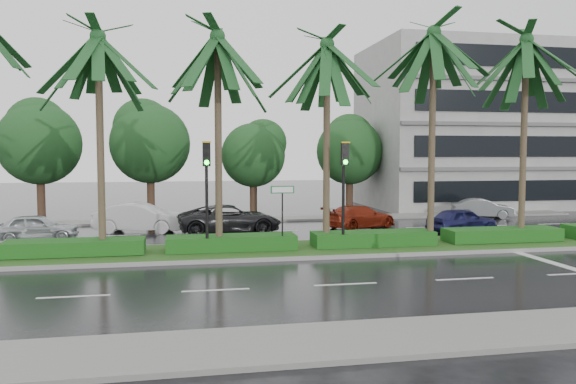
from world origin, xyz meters
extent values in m
plane|color=black|center=(0.00, 0.00, 0.00)|extent=(120.00, 120.00, 0.00)
cube|color=slate|center=(0.00, -10.20, 0.06)|extent=(40.00, 2.40, 0.12)
cube|color=slate|center=(0.00, 12.00, 0.06)|extent=(40.00, 2.00, 0.12)
cube|color=gray|center=(0.00, 1.00, 0.07)|extent=(36.00, 4.00, 0.14)
cube|color=#234B19|center=(0.00, 1.00, 0.14)|extent=(35.60, 3.70, 0.02)
cube|color=#194914|center=(-9.00, 1.00, 0.45)|extent=(5.20, 1.40, 0.60)
cube|color=#194914|center=(-3.00, 1.00, 0.45)|extent=(5.20, 1.40, 0.60)
cube|color=#194914|center=(3.00, 1.00, 0.45)|extent=(5.20, 1.40, 0.60)
cube|color=#194914|center=(9.00, 1.00, 0.45)|extent=(5.20, 1.40, 0.60)
cube|color=silver|center=(-12.00, 7.00, 0.01)|extent=(2.00, 0.12, 0.01)
cube|color=silver|center=(-8.00, -5.00, 0.01)|extent=(2.00, 0.12, 0.01)
cube|color=silver|center=(-8.00, 7.00, 0.01)|extent=(2.00, 0.12, 0.01)
cube|color=silver|center=(-4.00, -5.00, 0.01)|extent=(2.00, 0.12, 0.01)
cube|color=silver|center=(-4.00, 7.00, 0.01)|extent=(2.00, 0.12, 0.01)
cube|color=silver|center=(0.00, -5.00, 0.01)|extent=(2.00, 0.12, 0.01)
cube|color=silver|center=(0.00, 7.00, 0.01)|extent=(2.00, 0.12, 0.01)
cube|color=silver|center=(4.00, -5.00, 0.01)|extent=(2.00, 0.12, 0.01)
cube|color=silver|center=(4.00, 7.00, 0.01)|extent=(2.00, 0.12, 0.01)
cube|color=silver|center=(8.00, -5.00, 0.01)|extent=(2.00, 0.12, 0.01)
cube|color=silver|center=(8.00, 7.00, 0.01)|extent=(2.00, 0.12, 0.01)
cube|color=silver|center=(12.00, 7.00, 0.01)|extent=(2.00, 0.12, 0.01)
cube|color=silver|center=(16.00, 7.00, 0.01)|extent=(2.00, 0.12, 0.01)
cube|color=silver|center=(8.50, -3.00, 0.01)|extent=(0.40, 6.00, 0.01)
cylinder|color=#453A27|center=(-8.00, 1.10, 4.32)|extent=(0.28, 0.28, 8.33)
cylinder|color=#453A27|center=(-8.00, 1.10, 0.37)|extent=(0.40, 0.40, 0.44)
cylinder|color=#453A27|center=(-3.50, 0.90, 4.38)|extent=(0.28, 0.28, 8.47)
cylinder|color=#453A27|center=(-3.50, 0.90, 0.37)|extent=(0.40, 0.40, 0.44)
cylinder|color=#453A27|center=(1.00, 1.20, 4.34)|extent=(0.28, 0.28, 8.38)
cylinder|color=#453A27|center=(1.00, 1.20, 0.37)|extent=(0.40, 0.40, 0.44)
cylinder|color=#453A27|center=(5.50, 0.80, 4.63)|extent=(0.28, 0.28, 8.96)
cylinder|color=#453A27|center=(5.50, 0.80, 0.37)|extent=(0.40, 0.40, 0.44)
cylinder|color=#453A27|center=(10.00, 1.10, 4.60)|extent=(0.28, 0.28, 8.89)
cylinder|color=#453A27|center=(10.00, 1.10, 0.37)|extent=(0.40, 0.40, 0.44)
cylinder|color=black|center=(-4.00, 0.40, 1.85)|extent=(0.12, 0.12, 3.40)
cube|color=black|center=(-4.00, 0.22, 4.00)|extent=(0.30, 0.18, 0.90)
cube|color=gold|center=(-4.00, 0.10, 4.48)|extent=(0.34, 0.12, 0.06)
cylinder|color=black|center=(-4.00, 0.12, 4.30)|extent=(0.18, 0.04, 0.18)
cylinder|color=black|center=(-4.00, 0.12, 4.00)|extent=(0.18, 0.04, 0.18)
cylinder|color=#0CE519|center=(-4.00, 0.12, 3.70)|extent=(0.18, 0.04, 0.18)
cylinder|color=black|center=(1.50, 0.40, 1.85)|extent=(0.12, 0.12, 3.40)
cube|color=black|center=(1.50, 0.22, 4.00)|extent=(0.30, 0.18, 0.90)
cube|color=gold|center=(1.50, 0.10, 4.48)|extent=(0.34, 0.12, 0.06)
cylinder|color=black|center=(1.50, 0.12, 4.30)|extent=(0.18, 0.04, 0.18)
cylinder|color=black|center=(1.50, 0.12, 4.00)|extent=(0.18, 0.04, 0.18)
cylinder|color=#0CE519|center=(1.50, 0.12, 3.70)|extent=(0.18, 0.04, 0.18)
cylinder|color=black|center=(-1.00, 0.50, 1.45)|extent=(0.06, 0.06, 2.60)
cube|color=#0C5926|center=(-1.00, 0.47, 2.60)|extent=(0.95, 0.04, 0.30)
cube|color=white|center=(-1.00, 0.45, 2.60)|extent=(0.85, 0.01, 0.22)
cylinder|color=#3B291B|center=(-14.00, 17.50, 1.29)|extent=(0.52, 0.52, 2.59)
sphere|color=#18411F|center=(-14.00, 17.50, 4.66)|extent=(5.32, 5.32, 5.32)
sphere|color=#18411F|center=(-14.00, 17.80, 5.69)|extent=(3.99, 3.99, 3.99)
cylinder|color=#3B291B|center=(-7.00, 17.50, 1.30)|extent=(0.52, 0.52, 2.60)
sphere|color=#18411F|center=(-7.00, 17.50, 4.69)|extent=(5.36, 5.36, 5.36)
sphere|color=#18411F|center=(-7.00, 17.80, 5.73)|extent=(4.02, 4.02, 4.02)
cylinder|color=#3B291B|center=(0.00, 17.50, 1.09)|extent=(0.52, 0.52, 2.17)
sphere|color=#18411F|center=(0.00, 17.50, 3.91)|extent=(4.46, 4.46, 4.46)
sphere|color=#18411F|center=(0.00, 17.80, 4.77)|extent=(3.35, 3.35, 3.35)
cylinder|color=#3B291B|center=(7.00, 17.50, 1.16)|extent=(0.52, 0.52, 2.32)
sphere|color=#18411F|center=(7.00, 17.50, 4.17)|extent=(4.77, 4.77, 4.77)
sphere|color=#18411F|center=(7.00, 17.80, 5.10)|extent=(3.58, 3.58, 3.58)
cylinder|color=#3B291B|center=(14.00, 17.50, 1.12)|extent=(0.52, 0.52, 2.24)
sphere|color=#18411F|center=(14.00, 17.50, 4.03)|extent=(4.61, 4.61, 4.61)
sphere|color=#18411F|center=(14.00, 17.80, 4.93)|extent=(3.46, 3.46, 3.46)
cube|color=gray|center=(17.00, 18.00, 6.00)|extent=(16.00, 10.00, 12.00)
imported|color=silver|center=(-11.56, 5.91, 0.63)|extent=(1.66, 3.76, 1.26)
imported|color=silver|center=(-7.06, 8.00, 0.75)|extent=(2.58, 4.81, 1.51)
imported|color=black|center=(-2.56, 6.82, 0.72)|extent=(2.75, 5.34, 1.44)
imported|color=maroon|center=(4.50, 7.42, 0.62)|extent=(3.29, 4.61, 1.24)
imported|color=#191A4B|center=(9.00, 4.62, 0.64)|extent=(2.44, 4.03, 1.28)
imported|color=slate|center=(13.50, 10.44, 0.61)|extent=(2.34, 3.91, 1.22)
camera|label=1|loc=(-4.96, -21.48, 4.06)|focal=35.00mm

